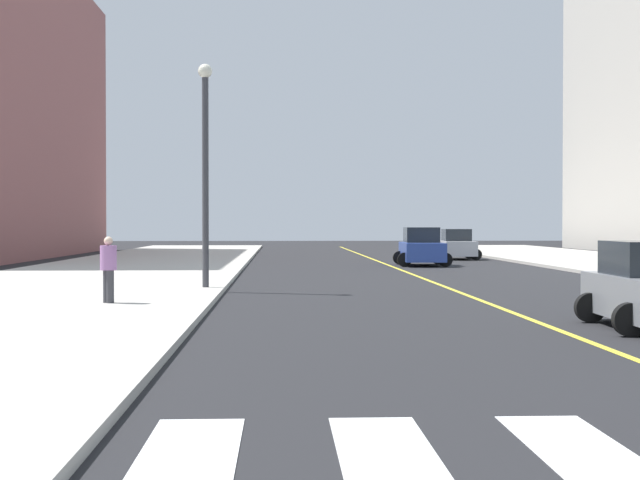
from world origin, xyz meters
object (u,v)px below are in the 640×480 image
(pedestrian_walking_west, at_px, (108,266))
(street_lamp, at_px, (205,154))
(car_silver_third, at_px, (457,245))
(car_blue_nearest, at_px, (422,248))

(pedestrian_walking_west, height_order, street_lamp, street_lamp)
(car_silver_third, relative_size, street_lamp, 0.60)
(pedestrian_walking_west, relative_size, street_lamp, 0.24)
(pedestrian_walking_west, bearing_deg, car_silver_third, 115.60)
(street_lamp, bearing_deg, car_silver_third, 63.41)
(car_blue_nearest, xyz_separation_m, car_silver_third, (3.36, 8.08, -0.06))
(car_silver_third, xyz_separation_m, street_lamp, (-12.77, -25.50, 3.39))
(car_blue_nearest, bearing_deg, car_silver_third, -110.17)
(car_silver_third, bearing_deg, pedestrian_walking_west, 67.06)
(car_silver_third, distance_m, street_lamp, 28.72)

